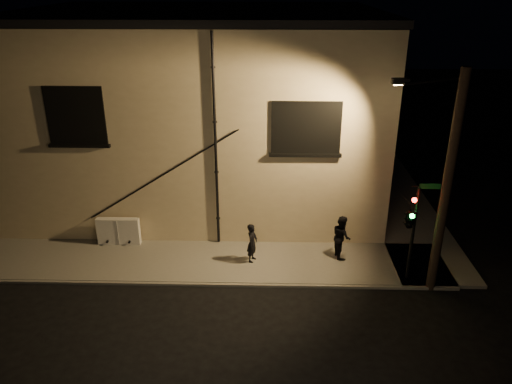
{
  "coord_description": "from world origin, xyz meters",
  "views": [
    {
      "loc": [
        0.21,
        -15.0,
        10.23
      ],
      "look_at": [
        -0.24,
        1.8,
        2.88
      ],
      "focal_mm": 35.0,
      "sensor_mm": 36.0,
      "label": 1
    }
  ],
  "objects_px": {
    "utility_cabinet": "(119,231)",
    "pedestrian_b": "(342,236)",
    "pedestrian_a": "(252,243)",
    "traffic_signal": "(410,217)",
    "streetlamp_pole": "(444,182)"
  },
  "relations": [
    {
      "from": "pedestrian_a",
      "to": "traffic_signal",
      "type": "bearing_deg",
      "value": -83.37
    },
    {
      "from": "pedestrian_b",
      "to": "traffic_signal",
      "type": "bearing_deg",
      "value": -139.1
    },
    {
      "from": "utility_cabinet",
      "to": "traffic_signal",
      "type": "height_order",
      "value": "traffic_signal"
    },
    {
      "from": "utility_cabinet",
      "to": "streetlamp_pole",
      "type": "xyz_separation_m",
      "value": [
        11.75,
        -2.63,
        3.39
      ]
    },
    {
      "from": "utility_cabinet",
      "to": "pedestrian_a",
      "type": "height_order",
      "value": "pedestrian_a"
    },
    {
      "from": "traffic_signal",
      "to": "utility_cabinet",
      "type": "bearing_deg",
      "value": 167.97
    },
    {
      "from": "utility_cabinet",
      "to": "pedestrian_b",
      "type": "height_order",
      "value": "pedestrian_b"
    },
    {
      "from": "utility_cabinet",
      "to": "traffic_signal",
      "type": "xyz_separation_m",
      "value": [
        10.9,
        -2.32,
        1.93
      ]
    },
    {
      "from": "traffic_signal",
      "to": "streetlamp_pole",
      "type": "relative_size",
      "value": 0.48
    },
    {
      "from": "streetlamp_pole",
      "to": "pedestrian_a",
      "type": "bearing_deg",
      "value": 166.99
    },
    {
      "from": "utility_cabinet",
      "to": "pedestrian_b",
      "type": "bearing_deg",
      "value": -4.77
    },
    {
      "from": "pedestrian_a",
      "to": "pedestrian_b",
      "type": "distance_m",
      "value": 3.46
    },
    {
      "from": "traffic_signal",
      "to": "pedestrian_b",
      "type": "bearing_deg",
      "value": 141.84
    },
    {
      "from": "pedestrian_a",
      "to": "streetlamp_pole",
      "type": "xyz_separation_m",
      "value": [
        6.29,
        -1.45,
        3.18
      ]
    },
    {
      "from": "pedestrian_a",
      "to": "traffic_signal",
      "type": "xyz_separation_m",
      "value": [
        5.44,
        -1.15,
        1.72
      ]
    }
  ]
}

